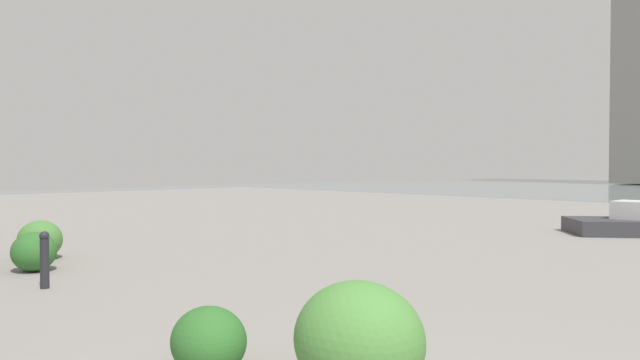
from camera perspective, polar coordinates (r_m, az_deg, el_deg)
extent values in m
cylinder|color=#232328|center=(8.61, -26.61, -7.75)|extent=(0.12, 0.12, 0.69)
sphere|color=#232328|center=(8.56, -26.64, -5.19)|extent=(0.13, 0.13, 0.13)
ellipsoid|color=#477F38|center=(11.32, -27.00, -5.55)|extent=(0.84, 0.75, 0.71)
ellipsoid|color=#477F38|center=(4.18, 4.02, -16.17)|extent=(1.00, 0.90, 0.85)
ellipsoid|color=#2D6628|center=(10.08, -27.51, -6.60)|extent=(0.75, 0.67, 0.64)
ellipsoid|color=#2D6628|center=(4.71, -11.45, -16.03)|extent=(0.66, 0.59, 0.56)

